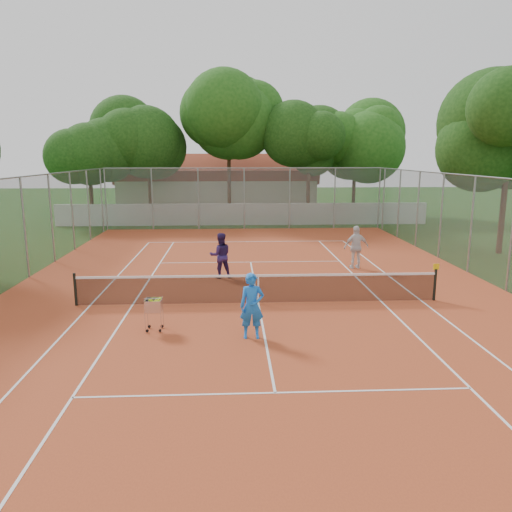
{
  "coord_description": "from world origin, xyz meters",
  "views": [
    {
      "loc": [
        -0.87,
        -15.86,
        4.82
      ],
      "look_at": [
        0.0,
        1.5,
        1.3
      ],
      "focal_mm": 35.0,
      "sensor_mm": 36.0,
      "label": 1
    }
  ],
  "objects_px": {
    "clubhouse": "(218,185)",
    "ball_hopper": "(154,313)",
    "tennis_net": "(258,288)",
    "player_far_left": "(221,255)",
    "player_far_right": "(356,247)",
    "player_near": "(252,306)"
  },
  "relations": [
    {
      "from": "clubhouse",
      "to": "player_far_left",
      "type": "xyz_separation_m",
      "value": [
        0.69,
        -25.43,
        -1.28
      ]
    },
    {
      "from": "clubhouse",
      "to": "player_far_right",
      "type": "bearing_deg",
      "value": -74.92
    },
    {
      "from": "tennis_net",
      "to": "player_far_left",
      "type": "height_order",
      "value": "player_far_left"
    },
    {
      "from": "player_far_left",
      "to": "ball_hopper",
      "type": "xyz_separation_m",
      "value": [
        -1.73,
        -6.07,
        -0.41
      ]
    },
    {
      "from": "player_far_left",
      "to": "player_far_right",
      "type": "relative_size",
      "value": 0.97
    },
    {
      "from": "player_far_left",
      "to": "player_far_right",
      "type": "xyz_separation_m",
      "value": [
        5.79,
        1.36,
        0.03
      ]
    },
    {
      "from": "ball_hopper",
      "to": "clubhouse",
      "type": "bearing_deg",
      "value": 100.48
    },
    {
      "from": "clubhouse",
      "to": "ball_hopper",
      "type": "distance_m",
      "value": 31.56
    },
    {
      "from": "ball_hopper",
      "to": "player_far_right",
      "type": "bearing_deg",
      "value": 57.03
    },
    {
      "from": "clubhouse",
      "to": "ball_hopper",
      "type": "bearing_deg",
      "value": -91.88
    },
    {
      "from": "player_far_left",
      "to": "tennis_net",
      "type": "bearing_deg",
      "value": 100.46
    },
    {
      "from": "player_near",
      "to": "clubhouse",
      "type": "bearing_deg",
      "value": 92.05
    },
    {
      "from": "player_far_right",
      "to": "ball_hopper",
      "type": "bearing_deg",
      "value": 38.19
    },
    {
      "from": "player_near",
      "to": "ball_hopper",
      "type": "height_order",
      "value": "player_near"
    },
    {
      "from": "tennis_net",
      "to": "ball_hopper",
      "type": "relative_size",
      "value": 12.06
    },
    {
      "from": "tennis_net",
      "to": "player_near",
      "type": "xyz_separation_m",
      "value": [
        -0.34,
        -3.2,
        0.39
      ]
    },
    {
      "from": "player_far_right",
      "to": "ball_hopper",
      "type": "distance_m",
      "value": 10.58
    },
    {
      "from": "player_far_right",
      "to": "ball_hopper",
      "type": "height_order",
      "value": "player_far_right"
    },
    {
      "from": "tennis_net",
      "to": "clubhouse",
      "type": "xyz_separation_m",
      "value": [
        -2.0,
        29.0,
        1.69
      ]
    },
    {
      "from": "player_near",
      "to": "ball_hopper",
      "type": "bearing_deg",
      "value": 164.5
    },
    {
      "from": "clubhouse",
      "to": "player_far_left",
      "type": "height_order",
      "value": "clubhouse"
    },
    {
      "from": "tennis_net",
      "to": "player_near",
      "type": "distance_m",
      "value": 3.24
    }
  ]
}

